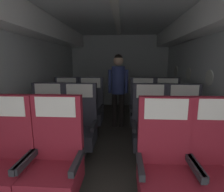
{
  "coord_description": "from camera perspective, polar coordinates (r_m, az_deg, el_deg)",
  "views": [
    {
      "loc": [
        0.14,
        -0.14,
        1.44
      ],
      "look_at": [
        -0.09,
        3.34,
        0.75
      ],
      "focal_mm": 28.51,
      "sensor_mm": 36.0,
      "label": 1
    }
  ],
  "objects": [
    {
      "name": "seat_b_right_window",
      "position": [
        2.74,
        11.92,
        -10.05
      ],
      "size": [
        0.53,
        0.49,
        1.11
      ],
      "color": "#38383D",
      "rests_on": "ground"
    },
    {
      "name": "seat_a_right_aisle",
      "position": [
        2.04,
        31.0,
        -19.21
      ],
      "size": [
        0.53,
        0.49,
        1.11
      ],
      "color": "#38383D",
      "rests_on": "ground"
    },
    {
      "name": "seat_c_left_window",
      "position": [
        3.8,
        -14.42,
        -4.1
      ],
      "size": [
        0.53,
        0.49,
        1.11
      ],
      "color": "#38383D",
      "rests_on": "ground"
    },
    {
      "name": "seat_a_left_window",
      "position": [
        2.16,
        -30.97,
        -17.49
      ],
      "size": [
        0.53,
        0.49,
        1.11
      ],
      "color": "#38383D",
      "rests_on": "ground"
    },
    {
      "name": "seat_c_left_aisle",
      "position": [
        3.69,
        -6.91,
        -4.3
      ],
      "size": [
        0.53,
        0.49,
        1.11
      ],
      "color": "#38383D",
      "rests_on": "ground"
    },
    {
      "name": "seat_b_right_aisle",
      "position": [
        2.84,
        22.02,
        -9.89
      ],
      "size": [
        0.53,
        0.49,
        1.11
      ],
      "color": "#38383D",
      "rests_on": "ground"
    },
    {
      "name": "seat_a_right_window",
      "position": [
        1.87,
        16.59,
        -21.0
      ],
      "size": [
        0.53,
        0.49,
        1.11
      ],
      "color": "#38383D",
      "rests_on": "ground"
    },
    {
      "name": "flight_attendant",
      "position": [
        3.83,
        2.0,
        4.11
      ],
      "size": [
        0.43,
        0.28,
        1.58
      ],
      "rotation": [
        0.0,
        0.0,
        -0.26
      ],
      "color": "black",
      "rests_on": "ground"
    },
    {
      "name": "ground",
      "position": [
        3.31,
        1.0,
        -14.89
      ],
      "size": [
        3.33,
        6.04,
        0.02
      ],
      "primitive_type": "cube",
      "color": "#3D3833"
    },
    {
      "name": "seat_b_left_aisle",
      "position": [
        2.77,
        -10.44,
        -9.71
      ],
      "size": [
        0.53,
        0.49,
        1.11
      ],
      "color": "#38383D",
      "rests_on": "ground"
    },
    {
      "name": "seat_b_left_window",
      "position": [
        2.95,
        -19.95,
        -8.92
      ],
      "size": [
        0.53,
        0.49,
        1.11
      ],
      "color": "#38383D",
      "rests_on": "ground"
    },
    {
      "name": "seat_c_right_window",
      "position": [
        3.65,
        9.79,
        -4.54
      ],
      "size": [
        0.53,
        0.49,
        1.11
      ],
      "color": "#38383D",
      "rests_on": "ground"
    },
    {
      "name": "seat_a_left_aisle",
      "position": [
        1.95,
        -17.76,
        -19.62
      ],
      "size": [
        0.53,
        0.49,
        1.11
      ],
      "color": "#38383D",
      "rests_on": "ground"
    },
    {
      "name": "seat_c_right_aisle",
      "position": [
        3.74,
        17.24,
        -4.5
      ],
      "size": [
        0.53,
        0.49,
        1.11
      ],
      "color": "#38383D",
      "rests_on": "ground"
    },
    {
      "name": "fuselage_shell",
      "position": [
        3.22,
        1.33,
        14.79
      ],
      "size": [
        3.21,
        5.69,
        2.29
      ],
      "color": "silver",
      "rests_on": "ground"
    }
  ]
}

